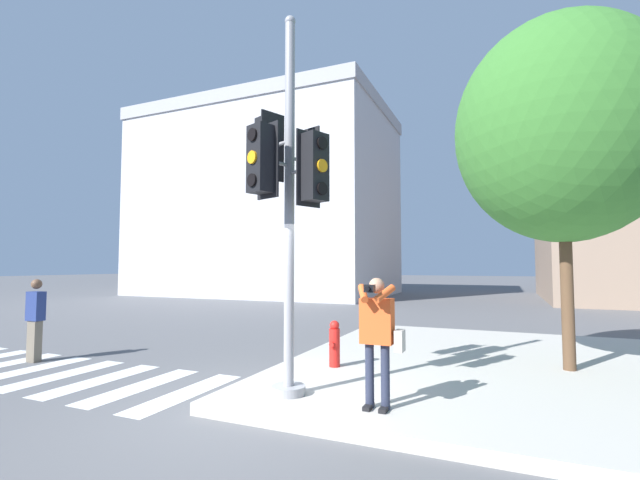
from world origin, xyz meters
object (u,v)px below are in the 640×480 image
object	(u,v)px
person_photographer	(378,331)
fire_hydrant	(334,344)
street_tree	(562,131)
traffic_signal_pole	(289,180)
pedestrian_distant	(35,318)

from	to	relation	value
person_photographer	fire_hydrant	bearing A→B (deg)	125.34
fire_hydrant	street_tree	bearing A→B (deg)	19.82
person_photographer	fire_hydrant	distance (m)	2.31
traffic_signal_pole	street_tree	size ratio (longest dim) A/B	0.88
fire_hydrant	person_photographer	bearing A→B (deg)	-54.66
street_tree	fire_hydrant	distance (m)	5.43
street_tree	pedestrian_distant	bearing A→B (deg)	-164.47
person_photographer	pedestrian_distant	world-z (taller)	person_photographer
street_tree	fire_hydrant	world-z (taller)	street_tree
fire_hydrant	pedestrian_distant	bearing A→B (deg)	-167.27
traffic_signal_pole	pedestrian_distant	bearing A→B (deg)	176.14
person_photographer	street_tree	size ratio (longest dim) A/B	0.26
pedestrian_distant	street_tree	bearing A→B (deg)	15.53
pedestrian_distant	street_tree	world-z (taller)	street_tree
traffic_signal_pole	fire_hydrant	size ratio (longest dim) A/B	6.71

